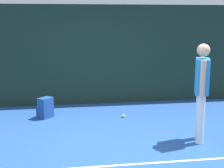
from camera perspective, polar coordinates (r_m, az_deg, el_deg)
The scene contains 6 objects.
ground_plane at distance 5.69m, azimuth 0.63°, elevation -10.72°, with size 12.00×12.00×0.00m, color #234C93.
back_fence at distance 8.30m, azimuth -2.79°, elevation 4.94°, with size 10.00×0.10×2.44m, color #192D23.
court_line at distance 5.07m, azimuth 1.96°, elevation -13.57°, with size 9.00×0.05×0.00m, color white.
tennis_player at distance 5.91m, azimuth 14.97°, elevation -0.47°, with size 0.35×0.50×1.70m.
backpack at distance 7.39m, azimuth -11.28°, elevation -4.02°, with size 0.38×0.38×0.44m.
tennis_ball_near_player at distance 7.29m, azimuth 1.96°, elevation -5.46°, with size 0.07×0.07×0.07m, color #CCE033.
Camera 1 is at (-0.88, -5.20, 2.13)m, focal length 53.83 mm.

